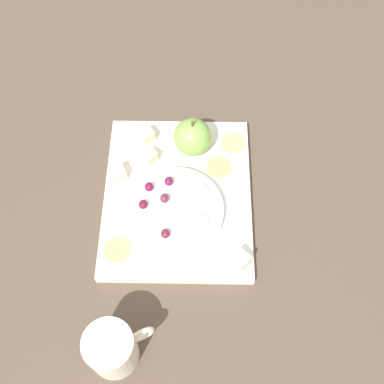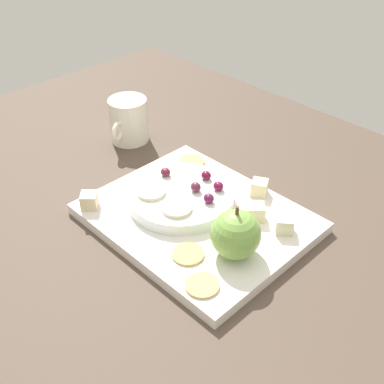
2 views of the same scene
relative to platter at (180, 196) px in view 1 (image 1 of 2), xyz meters
The scene contains 20 objects.
table 5.25cm from the platter, 127.38° to the right, with size 127.04×100.96×4.70cm, color #4F4035.
platter is the anchor object (origin of this frame).
serving_dish 4.56cm from the platter, behind, with size 17.25×17.25×1.98cm, color white.
apple_whole 11.33cm from the platter, 14.43° to the right, with size 7.15×7.15×7.15cm, color #7DB04D.
apple_stem 13.53cm from the platter, 14.43° to the right, with size 0.50×0.50×1.20cm, color brown.
cheese_cube_0 17.38cm from the platter, 140.29° to the right, with size 2.55×2.55×2.55cm, color beige.
cheese_cube_1 11.76cm from the platter, 72.61° to the left, with size 2.55×2.55×2.55cm, color beige.
cheese_cube_2 9.39cm from the platter, 38.05° to the left, with size 2.55×2.55×2.55cm, color beige.
cheese_cube_3 13.79cm from the platter, 27.65° to the left, with size 2.55×2.55×2.55cm, color beige.
cracker_0 15.41cm from the platter, 42.52° to the right, with size 4.63×4.63×0.40cm, color tan.
cracker_1 9.60cm from the platter, 52.86° to the right, with size 4.63×4.63×0.40cm, color tan.
cracker_2 15.06cm from the platter, 138.49° to the left, with size 4.63×4.63×0.40cm, color tan.
grape_0 5.11cm from the platter, 142.53° to the left, with size 1.72×1.55×1.63cm, color #5F233A.
grape_1 10.03cm from the platter, 169.58° to the left, with size 1.72×1.55×1.40cm, color maroon.
grape_2 7.80cm from the platter, 122.74° to the left, with size 1.72×1.55×1.47cm, color maroon.
grape_3 6.17cm from the platter, 92.39° to the left, with size 1.72×1.55×1.50cm, color maroon.
grape_4 4.07cm from the platter, 56.87° to the left, with size 1.72×1.55×1.52cm, color #5F1741.
apple_slice_0 8.49cm from the platter, 154.90° to the right, with size 4.66×4.66×0.60cm, color beige.
apple_slice_1 4.45cm from the platter, 111.69° to the right, with size 4.66×4.66×0.60cm, color beige.
cup 29.69cm from the platter, 162.51° to the left, with size 7.57×10.22×8.81cm.
Camera 1 is at (-40.05, 0.39, 83.24)cm, focal length 45.06 mm.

